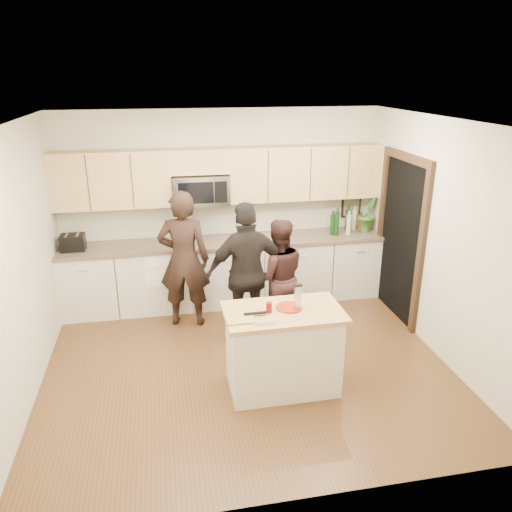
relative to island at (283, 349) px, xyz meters
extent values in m
plane|color=#54331C|center=(-0.29, 0.51, -0.45)|extent=(4.50, 4.50, 0.00)
cube|color=beige|center=(-0.29, 2.51, 0.90)|extent=(4.50, 0.02, 2.70)
cube|color=beige|center=(-0.29, -1.49, 0.90)|extent=(4.50, 0.02, 2.70)
cube|color=beige|center=(-2.54, 0.51, 0.90)|extent=(0.02, 4.00, 2.70)
cube|color=beige|center=(1.96, 0.51, 0.90)|extent=(0.02, 4.00, 2.70)
cube|color=white|center=(-0.29, 0.51, 2.25)|extent=(4.50, 4.00, 0.02)
cube|color=beige|center=(-0.29, 2.20, 0.00)|extent=(4.50, 0.62, 0.90)
cube|color=#725E4C|center=(-0.29, 2.19, 0.47)|extent=(4.50, 0.66, 0.04)
cube|color=tan|center=(-1.77, 2.35, 1.37)|extent=(1.55, 0.33, 0.75)
cube|color=tan|center=(0.87, 2.35, 1.37)|extent=(2.17, 0.33, 0.75)
cube|color=tan|center=(-0.60, 2.35, 1.58)|extent=(0.78, 0.33, 0.33)
cube|color=silver|center=(-0.60, 2.31, 1.20)|extent=(0.76, 0.40, 0.40)
cube|color=black|center=(-0.68, 2.11, 1.20)|extent=(0.47, 0.01, 0.29)
cube|color=black|center=(-0.35, 2.11, 1.20)|extent=(0.17, 0.01, 0.29)
cube|color=black|center=(1.95, 1.41, 0.60)|extent=(0.02, 1.05, 2.10)
cube|color=black|center=(1.93, 0.84, 0.60)|extent=(0.06, 0.10, 2.10)
cube|color=black|center=(1.93, 1.99, 0.60)|extent=(0.06, 0.10, 2.10)
cube|color=black|center=(1.93, 1.41, 1.70)|extent=(0.06, 1.25, 0.10)
cube|color=black|center=(1.66, 2.50, 0.83)|extent=(0.30, 0.03, 0.38)
cube|color=tan|center=(1.66, 2.48, 0.83)|extent=(0.24, 0.00, 0.32)
cube|color=white|center=(-1.24, 1.89, 0.25)|extent=(0.34, 0.01, 0.48)
cube|color=white|center=(-1.24, 2.18, 0.48)|extent=(0.34, 0.60, 0.01)
cube|color=beige|center=(0.00, 0.00, -0.03)|extent=(1.11, 0.65, 0.85)
cube|color=#B1854A|center=(0.00, 0.00, 0.42)|extent=(1.20, 0.71, 0.05)
cylinder|color=maroon|center=(0.07, 0.04, 0.45)|extent=(0.27, 0.27, 0.02)
cube|color=silver|center=(0.15, 0.01, 0.58)|extent=(0.07, 0.05, 0.24)
cube|color=black|center=(0.15, 0.01, 0.71)|extent=(0.08, 0.05, 0.02)
cylinder|color=#67110B|center=(-0.15, -0.01, 0.50)|extent=(0.06, 0.06, 0.11)
cube|color=#B1854A|center=(-0.46, -0.13, 0.46)|extent=(0.27, 0.20, 0.02)
cube|color=black|center=(-0.30, -0.06, 0.47)|extent=(0.23, 0.03, 0.02)
cube|color=silver|center=(-0.24, -0.25, 0.47)|extent=(0.22, 0.02, 0.01)
cube|color=black|center=(-2.32, 2.18, 0.59)|extent=(0.31, 0.25, 0.21)
cube|color=silver|center=(-2.39, 2.18, 0.70)|extent=(0.03, 0.18, 0.00)
cube|color=silver|center=(-2.25, 2.18, 0.70)|extent=(0.03, 0.18, 0.00)
cylinder|color=black|center=(1.26, 2.16, 0.66)|extent=(0.07, 0.07, 0.36)
cylinder|color=tan|center=(1.50, 2.14, 0.66)|extent=(0.07, 0.07, 0.35)
cylinder|color=black|center=(1.55, 2.32, 0.67)|extent=(0.08, 0.08, 0.37)
cylinder|color=#3C220A|center=(1.71, 2.21, 0.64)|extent=(0.07, 0.07, 0.30)
cylinder|color=tan|center=(1.66, 2.35, 0.66)|extent=(0.08, 0.08, 0.35)
cylinder|color=black|center=(1.31, 2.12, 0.69)|extent=(0.07, 0.07, 0.41)
imported|color=#397830|center=(1.81, 2.23, 0.76)|extent=(0.39, 0.38, 0.55)
imported|color=black|center=(-0.90, 1.64, 0.45)|extent=(0.73, 0.55, 1.80)
imported|color=black|center=(0.23, 1.22, 0.29)|extent=(0.75, 0.60, 1.50)
imported|color=black|center=(-0.18, 1.08, 0.43)|extent=(1.07, 0.53, 1.76)
camera|label=1|loc=(-1.13, -4.38, 2.71)|focal=35.00mm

